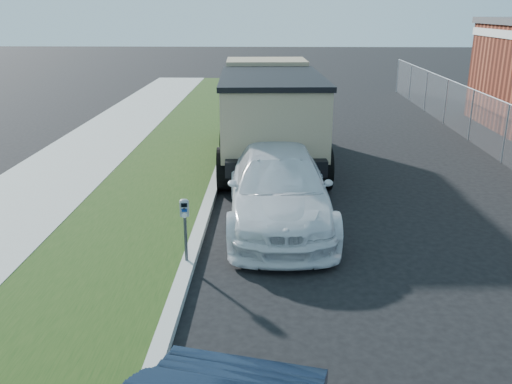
{
  "coord_description": "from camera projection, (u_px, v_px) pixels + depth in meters",
  "views": [
    {
      "loc": [
        -1.09,
        -9.32,
        4.51
      ],
      "look_at": [
        -1.4,
        1.0,
        1.0
      ],
      "focal_mm": 38.0,
      "sensor_mm": 36.0,
      "label": 1
    }
  ],
  "objects": [
    {
      "name": "parking_meter",
      "position": [
        185.0,
        217.0,
        9.61
      ],
      "size": [
        0.18,
        0.13,
        1.22
      ],
      "rotation": [
        0.0,
        0.0,
        0.14
      ],
      "color": "#3F4247",
      "rests_on": "ground"
    },
    {
      "name": "dump_truck",
      "position": [
        269.0,
        108.0,
        16.51
      ],
      "size": [
        3.28,
        7.49,
        2.88
      ],
      "rotation": [
        0.0,
        0.0,
        0.05
      ],
      "color": "black",
      "rests_on": "ground"
    },
    {
      "name": "white_wagon",
      "position": [
        279.0,
        188.0,
        11.84
      ],
      "size": [
        2.42,
        5.48,
        1.56
      ],
      "primitive_type": "imported",
      "rotation": [
        0.0,
        0.0,
        0.04
      ],
      "color": "silver",
      "rests_on": "ground"
    },
    {
      "name": "chainlink_fence",
      "position": [
        507.0,
        122.0,
        16.29
      ],
      "size": [
        0.06,
        30.06,
        30.0
      ],
      "color": "slate",
      "rests_on": "ground"
    },
    {
      "name": "ground",
      "position": [
        328.0,
        260.0,
        10.24
      ],
      "size": [
        120.0,
        120.0,
        0.0
      ],
      "primitive_type": "plane",
      "color": "black",
      "rests_on": "ground"
    },
    {
      "name": "streetside",
      "position": [
        74.0,
        215.0,
        12.26
      ],
      "size": [
        6.12,
        50.0,
        0.15
      ],
      "color": "gray",
      "rests_on": "ground"
    }
  ]
}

